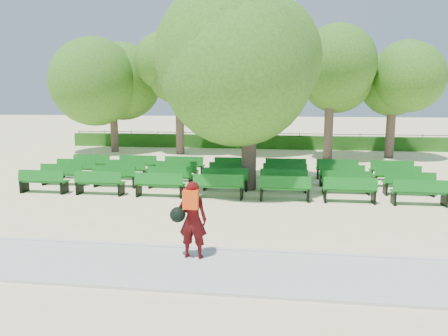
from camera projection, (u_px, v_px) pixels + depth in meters
ground at (229, 193)px, 16.33m from camera, size 120.00×120.00×0.00m
paving at (184, 269)px, 9.09m from camera, size 30.00×2.20×0.06m
curb at (196, 249)px, 10.21m from camera, size 30.00×0.12×0.10m
hedge at (255, 142)px, 29.93m from camera, size 26.00×0.70×0.90m
fence at (256, 148)px, 30.39m from camera, size 26.00×0.10×1.02m
tree_line at (251, 156)px, 26.09m from camera, size 21.80×6.80×7.04m
bench_array at (228, 184)px, 17.50m from camera, size 1.78×0.61×1.11m
tree_among at (250, 67)px, 16.15m from camera, size 5.19×5.19×6.99m
person at (191, 218)px, 9.50m from camera, size 0.82×0.50×1.72m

